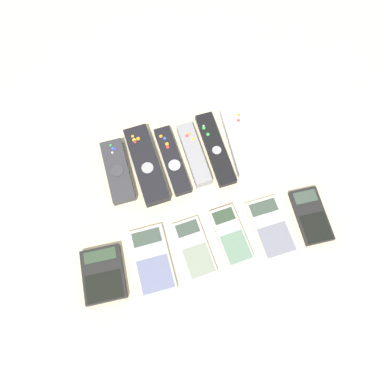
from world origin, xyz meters
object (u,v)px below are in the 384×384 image
(remote_2, at_px, (172,160))
(calculator_4, at_px, (271,227))
(remote_4, at_px, (215,148))
(calculator_0, at_px, (103,274))
(remote_3, at_px, (194,154))
(calculator_2, at_px, (194,248))
(calculator_5, at_px, (311,215))
(calculator_3, at_px, (231,235))
(remote_1, at_px, (146,164))
(remote_0, at_px, (118,171))
(remote_5, at_px, (240,141))
(calculator_1, at_px, (152,259))

(remote_2, bearing_deg, calculator_4, -54.72)
(remote_4, xyz_separation_m, calculator_0, (-0.33, -0.23, 0.00))
(remote_3, height_order, calculator_2, remote_3)
(calculator_5, bearing_deg, calculator_0, -176.84)
(remote_2, bearing_deg, calculator_3, -72.69)
(remote_3, bearing_deg, remote_1, 176.05)
(remote_1, height_order, calculator_0, remote_1)
(remote_0, bearing_deg, remote_2, -2.95)
(remote_1, distance_m, remote_5, 0.24)
(remote_1, bearing_deg, remote_4, -3.44)
(calculator_1, bearing_deg, remote_0, 97.71)
(calculator_1, height_order, calculator_5, same)
(remote_2, height_order, calculator_2, remote_2)
(remote_3, bearing_deg, calculator_3, -85.04)
(remote_3, relative_size, calculator_3, 1.22)
(remote_0, xyz_separation_m, calculator_1, (0.03, -0.23, -0.01))
(remote_1, bearing_deg, remote_5, -2.77)
(calculator_0, relative_size, calculator_5, 0.91)
(calculator_4, bearing_deg, calculator_1, 178.22)
(calculator_0, xyz_separation_m, calculator_1, (0.11, 0.00, -0.00))
(remote_1, relative_size, calculator_2, 1.52)
(remote_2, distance_m, calculator_0, 0.31)
(remote_4, xyz_separation_m, calculator_1, (-0.22, -0.23, -0.00))
(remote_1, relative_size, calculator_0, 1.69)
(remote_4, xyz_separation_m, calculator_3, (-0.03, -0.22, 0.00))
(calculator_3, bearing_deg, remote_3, 92.61)
(remote_5, bearing_deg, calculator_3, -110.47)
(remote_3, distance_m, remote_4, 0.06)
(calculator_0, height_order, calculator_2, calculator_0)
(calculator_4, bearing_deg, remote_3, 116.57)
(remote_5, distance_m, calculator_0, 0.46)
(remote_4, height_order, calculator_3, same)
(remote_0, distance_m, remote_4, 0.25)
(remote_4, relative_size, calculator_3, 1.47)
(remote_0, height_order, remote_1, remote_1)
(calculator_1, relative_size, calculator_4, 1.06)
(remote_4, xyz_separation_m, calculator_4, (0.06, -0.23, -0.00))
(calculator_2, height_order, calculator_4, calculator_2)
(calculator_2, height_order, calculator_5, same)
(remote_3, bearing_deg, calculator_0, -141.54)
(remote_3, bearing_deg, calculator_4, -63.27)
(remote_1, distance_m, calculator_1, 0.23)
(remote_0, height_order, calculator_1, remote_0)
(remote_3, relative_size, calculator_2, 1.22)
(calculator_1, distance_m, calculator_5, 0.38)
(remote_1, bearing_deg, calculator_3, -60.00)
(calculator_4, bearing_deg, remote_2, 126.26)
(remote_2, height_order, remote_5, remote_5)
(calculator_1, bearing_deg, remote_1, 80.17)
(remote_1, distance_m, calculator_4, 0.33)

